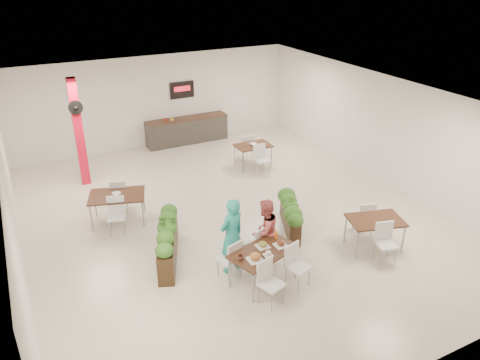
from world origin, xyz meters
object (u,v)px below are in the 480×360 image
(red_column, at_px, (79,132))
(service_counter, at_px, (187,130))
(planter_left, at_px, (168,239))
(side_table_a, at_px, (117,199))
(side_table_c, at_px, (375,224))
(main_table, at_px, (263,256))
(side_table_b, at_px, (253,149))
(planter_right, at_px, (290,212))
(diner_woman, at_px, (265,231))
(diner_man, at_px, (232,236))

(red_column, distance_m, service_counter, 4.56)
(planter_left, bearing_deg, red_column, 100.55)
(side_table_a, bearing_deg, side_table_c, -20.77)
(service_counter, relative_size, main_table, 1.57)
(red_column, relative_size, side_table_a, 1.91)
(side_table_a, relative_size, side_table_c, 1.00)
(side_table_b, bearing_deg, service_counter, 111.04)
(planter_right, bearing_deg, main_table, -137.12)
(planter_left, relative_size, side_table_a, 1.21)
(main_table, bearing_deg, planter_right, 42.88)
(service_counter, xyz_separation_m, side_table_b, (1.09, -3.06, 0.13))
(side_table_a, bearing_deg, service_counter, 68.88)
(diner_woman, xyz_separation_m, side_table_a, (-2.46, 3.22, -0.11))
(diner_man, relative_size, side_table_a, 1.03)
(side_table_c, bearing_deg, red_column, 144.92)
(planter_right, xyz_separation_m, side_table_a, (-3.70, 2.35, 0.16))
(diner_man, relative_size, planter_right, 1.06)
(planter_left, bearing_deg, service_counter, 65.55)
(planter_right, xyz_separation_m, side_table_c, (1.28, -1.58, 0.15))
(service_counter, relative_size, planter_left, 1.48)
(main_table, xyz_separation_m, side_table_c, (2.93, -0.05, -0.01))
(diner_woman, distance_m, planter_right, 1.55)
(planter_left, xyz_separation_m, side_table_c, (4.41, -1.72, 0.09))
(side_table_b, relative_size, side_table_c, 0.97)
(red_column, height_order, side_table_b, red_column)
(red_column, xyz_separation_m, side_table_a, (0.35, -2.71, -1.00))
(diner_man, bearing_deg, side_table_b, -140.14)
(red_column, xyz_separation_m, main_table, (2.40, -6.59, -1.01))
(planter_right, distance_m, side_table_a, 4.39)
(service_counter, bearing_deg, planter_right, -89.58)
(red_column, relative_size, planter_left, 1.58)
(diner_woman, bearing_deg, service_counter, -115.74)
(red_column, distance_m, side_table_a, 2.91)
(planter_right, bearing_deg, side_table_b, 74.87)
(service_counter, bearing_deg, diner_woman, -98.70)
(service_counter, distance_m, diner_man, 8.05)
(diner_woman, bearing_deg, red_column, -81.73)
(service_counter, bearing_deg, diner_man, -104.34)
(main_table, distance_m, side_table_b, 6.03)
(diner_woman, relative_size, side_table_a, 0.90)
(service_counter, xyz_separation_m, main_table, (-1.60, -8.45, 0.14))
(red_column, bearing_deg, main_table, -70.01)
(side_table_c, bearing_deg, side_table_a, 157.89)
(red_column, relative_size, side_table_c, 1.91)
(red_column, xyz_separation_m, diner_man, (2.01, -5.93, -0.78))
(service_counter, xyz_separation_m, planter_right, (0.05, -6.92, -0.01))
(main_table, bearing_deg, diner_man, 120.81)
(side_table_b, bearing_deg, side_table_c, -86.19)
(diner_man, height_order, planter_left, diner_man)
(red_column, xyz_separation_m, diner_woman, (2.81, -5.93, -0.89))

